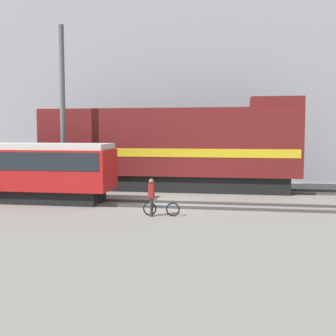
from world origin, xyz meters
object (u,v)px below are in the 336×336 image
object	(u,v)px
bicycle	(161,209)
person	(151,194)
utility_pole_left	(63,111)
freight_locomotive	(170,148)
streetcar	(23,168)

from	to	relation	value
bicycle	person	size ratio (longest dim) A/B	0.99
person	utility_pole_left	world-z (taller)	utility_pole_left
person	utility_pole_left	xyz separation A→B (m)	(-6.38, 5.52, 3.88)
utility_pole_left	person	bearing A→B (deg)	-40.89
bicycle	freight_locomotive	bearing A→B (deg)	96.45
freight_locomotive	person	world-z (taller)	freight_locomotive
freight_locomotive	person	bearing A→B (deg)	-86.43
freight_locomotive	utility_pole_left	bearing A→B (deg)	-154.28
freight_locomotive	bicycle	world-z (taller)	freight_locomotive
streetcar	freight_locomotive	bearing A→B (deg)	39.23
freight_locomotive	streetcar	world-z (taller)	freight_locomotive
bicycle	utility_pole_left	xyz separation A→B (m)	(-6.78, 5.37, 4.57)
utility_pole_left	streetcar	bearing A→B (deg)	-110.46
streetcar	person	distance (m)	7.94
bicycle	person	world-z (taller)	person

